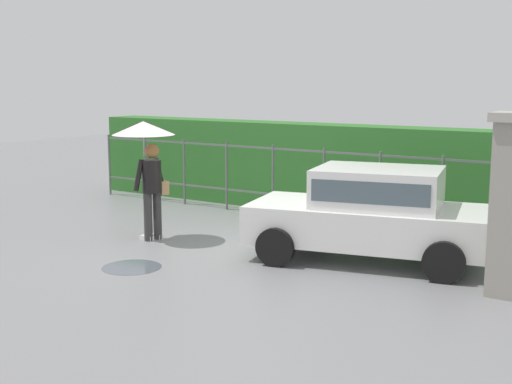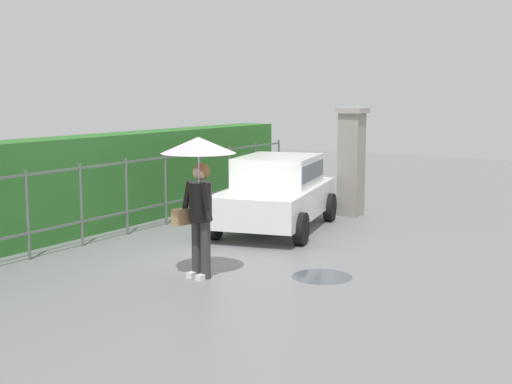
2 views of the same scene
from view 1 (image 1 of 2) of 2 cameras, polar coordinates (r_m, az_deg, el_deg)
ground_plane at (r=11.67m, az=-2.35°, el=-4.58°), size 40.00×40.00×0.00m
car at (r=10.74m, az=9.75°, el=-1.55°), size 3.98×2.52×1.48m
pedestrian at (r=12.02m, az=-9.21°, el=3.65°), size 1.10×1.10×2.12m
gate_pillar at (r=9.37m, az=20.83°, el=-0.91°), size 0.60×0.60×2.42m
fence_section at (r=13.56m, az=5.74°, el=0.90°), size 12.07×0.05×1.50m
hedge_row at (r=14.40m, az=7.55°, el=1.85°), size 13.02×0.90×1.90m
puddle_near at (r=10.53m, az=-10.45°, el=-6.26°), size 0.91×0.91×0.00m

